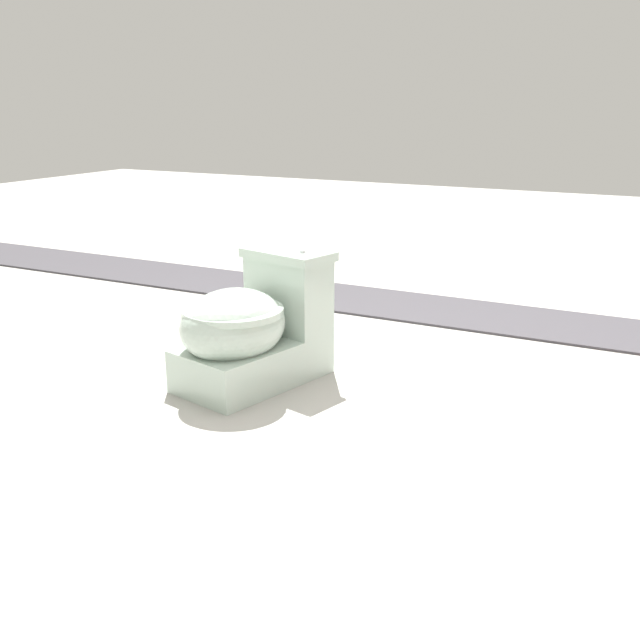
{
  "coord_description": "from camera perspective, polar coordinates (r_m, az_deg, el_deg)",
  "views": [
    {
      "loc": [
        2.36,
        1.35,
        1.1
      ],
      "look_at": [
        -0.01,
        0.13,
        0.3
      ],
      "focal_mm": 42.0,
      "sensor_mm": 36.0,
      "label": 1
    }
  ],
  "objects": [
    {
      "name": "toilet",
      "position": [
        2.95,
        -5.24,
        -0.74
      ],
      "size": [
        0.7,
        0.51,
        0.52
      ],
      "rotation": [
        0.0,
        0.0,
        -0.24
      ],
      "color": "#B2C6B7",
      "rests_on": "ground"
    },
    {
      "name": "gravel_strip",
      "position": [
        3.96,
        13.64,
        0.13
      ],
      "size": [
        0.56,
        8.0,
        0.01
      ],
      "primitive_type": "cube",
      "color": "#423F44",
      "rests_on": "ground"
    },
    {
      "name": "ground_plane",
      "position": [
        2.93,
        -2.46,
        -5.35
      ],
      "size": [
        14.0,
        14.0,
        0.0
      ],
      "primitive_type": "plane",
      "color": "#A8A59E"
    }
  ]
}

